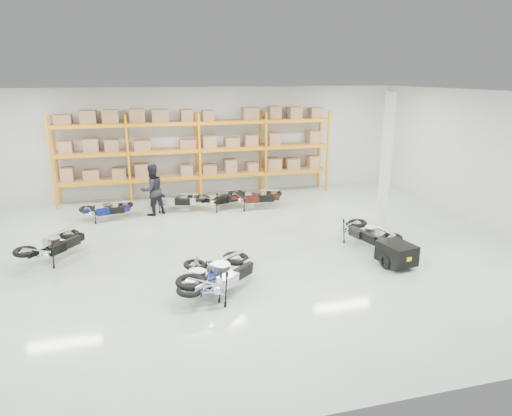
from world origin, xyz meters
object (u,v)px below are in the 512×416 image
object	(u,v)px
moto_blue_centre	(201,273)
moto_silver_left	(222,268)
moto_touring_right	(368,229)
moto_black_far_left	(53,240)
trailer	(397,253)
person_back	(152,190)
moto_back_d	(256,193)
moto_back_c	(222,194)
moto_back_b	(175,196)
moto_back_a	(107,206)

from	to	relation	value
moto_blue_centre	moto_silver_left	xyz separation A→B (m)	(0.51, -0.05, 0.10)
moto_silver_left	moto_touring_right	bearing A→B (deg)	-109.03
moto_black_far_left	trailer	distance (m)	9.44
moto_touring_right	person_back	xyz separation A→B (m)	(-6.11, 4.93, 0.39)
moto_blue_centre	moto_back_d	bearing A→B (deg)	-102.21
moto_back_c	moto_back_d	distance (m)	1.29
moto_blue_centre	moto_black_far_left	distance (m)	4.83
moto_black_far_left	moto_back_c	xyz separation A→B (m)	(5.49, 3.77, -0.00)
moto_touring_right	moto_back_b	world-z (taller)	moto_touring_right
moto_black_far_left	person_back	bearing A→B (deg)	-90.01
moto_blue_centre	moto_back_c	world-z (taller)	moto_back_c
moto_silver_left	moto_back_d	size ratio (longest dim) A/B	1.08
moto_black_far_left	person_back	xyz separation A→B (m)	(2.87, 3.60, 0.39)
moto_blue_centre	moto_back_a	bearing A→B (deg)	-57.17
moto_back_d	person_back	distance (m)	3.91
moto_back_d	person_back	size ratio (longest dim) A/B	0.99
moto_silver_left	moto_touring_right	size ratio (longest dim) A/B	1.10
moto_back_a	moto_back_b	world-z (taller)	moto_back_b
moto_touring_right	moto_back_c	bearing A→B (deg)	111.08
moto_back_b	moto_black_far_left	bearing A→B (deg)	154.97
moto_touring_right	moto_back_d	xyz separation A→B (m)	(-2.22, 4.86, 0.01)
moto_silver_left	moto_black_far_left	bearing A→B (deg)	12.50
moto_black_far_left	moto_touring_right	size ratio (longest dim) A/B	1.00
moto_black_far_left	moto_back_a	distance (m)	3.65
moto_silver_left	moto_black_far_left	world-z (taller)	moto_silver_left
moto_blue_centre	person_back	size ratio (longest dim) A/B	0.90
moto_back_c	moto_back_b	bearing A→B (deg)	64.24
moto_touring_right	moto_back_b	distance (m)	7.50
moto_silver_left	moto_back_c	size ratio (longest dim) A/B	1.11
moto_silver_left	person_back	size ratio (longest dim) A/B	1.06
moto_black_far_left	moto_back_c	distance (m)	6.66
moto_blue_centre	moto_touring_right	size ratio (longest dim) A/B	0.93
trailer	person_back	distance (m)	8.96
moto_blue_centre	moto_touring_right	bearing A→B (deg)	-148.54
trailer	moto_back_a	world-z (taller)	moto_back_a
moto_blue_centre	moto_touring_right	distance (m)	5.60
moto_back_c	person_back	xyz separation A→B (m)	(-2.62, -0.17, 0.39)
moto_touring_right	moto_back_a	bearing A→B (deg)	135.07
trailer	moto_back_d	size ratio (longest dim) A/B	0.86
moto_black_far_left	moto_touring_right	bearing A→B (deg)	-149.89
moto_silver_left	moto_black_far_left	distance (m)	5.26
moto_black_far_left	person_back	distance (m)	4.62
moto_black_far_left	moto_back_c	world-z (taller)	moto_black_far_left
moto_silver_left	trailer	size ratio (longest dim) A/B	1.26
moto_silver_left	moto_back_b	xyz separation A→B (m)	(-0.48, 7.19, -0.08)
moto_touring_right	moto_silver_left	bearing A→B (deg)	-172.13
trailer	moto_back_c	xyz separation A→B (m)	(-3.49, 6.70, 0.17)
moto_blue_centre	person_back	bearing A→B (deg)	-70.59
trailer	moto_touring_right	bearing A→B (deg)	79.80
moto_back_b	moto_back_d	world-z (taller)	moto_back_d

